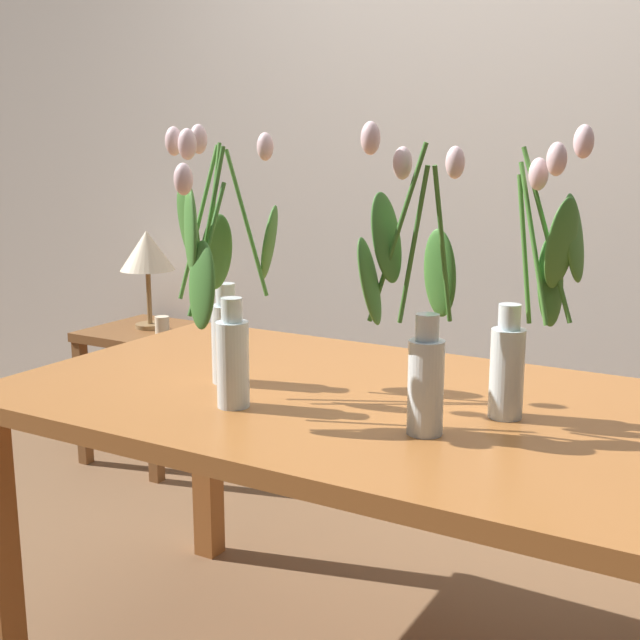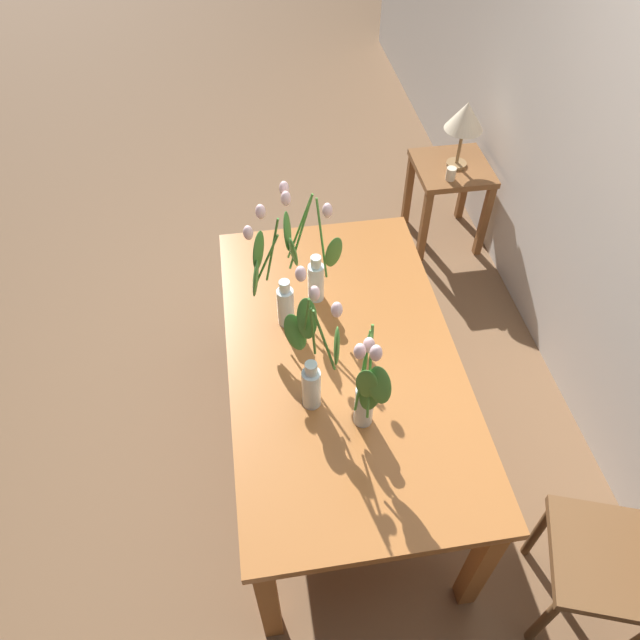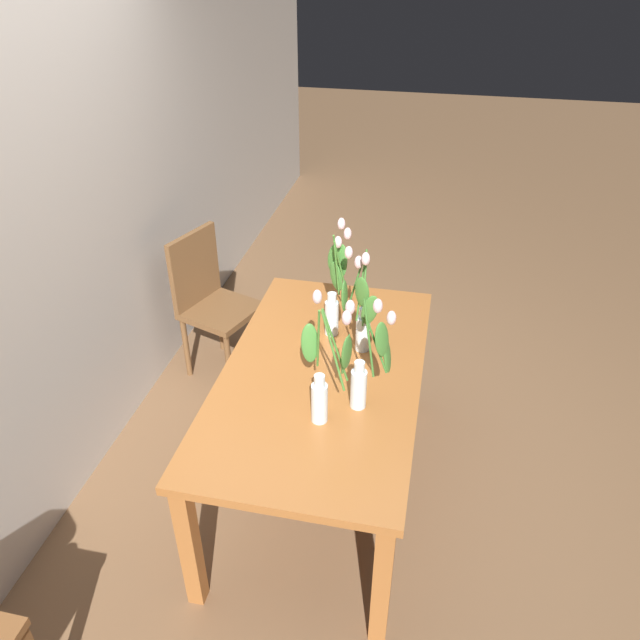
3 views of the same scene
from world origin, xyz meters
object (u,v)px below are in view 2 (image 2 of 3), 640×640
(dining_table, at_px, (342,368))
(tulip_vase_0, at_px, (311,263))
(table_lamp, at_px, (465,118))
(pillar_candle, at_px, (451,174))
(tulip_vase_1, at_px, (277,290))
(side_table, at_px, (450,182))
(tulip_vase_3, at_px, (367,395))
(tulip_vase_2, at_px, (312,361))

(dining_table, relative_size, tulip_vase_0, 2.78)
(table_lamp, height_order, pillar_candle, table_lamp)
(dining_table, height_order, pillar_candle, dining_table)
(table_lamp, distance_m, pillar_candle, 0.31)
(dining_table, bearing_deg, tulip_vase_1, -132.23)
(dining_table, bearing_deg, side_table, 147.28)
(tulip_vase_0, bearing_deg, tulip_vase_1, -56.38)
(tulip_vase_3, distance_m, pillar_candle, 1.93)
(tulip_vase_1, bearing_deg, tulip_vase_2, 12.22)
(tulip_vase_1, relative_size, side_table, 1.03)
(dining_table, xyz_separation_m, side_table, (-1.46, 0.94, -0.22))
(table_lamp, xyz_separation_m, pillar_candle, (0.13, -0.08, -0.27))
(side_table, height_order, table_lamp, table_lamp)
(pillar_candle, bearing_deg, tulip_vase_1, -44.63)
(dining_table, distance_m, tulip_vase_2, 0.38)
(tulip_vase_1, bearing_deg, tulip_vase_3, 23.30)
(side_table, bearing_deg, tulip_vase_0, -41.38)
(side_table, bearing_deg, tulip_vase_2, -33.40)
(side_table, bearing_deg, tulip_vase_3, -27.15)
(dining_table, height_order, table_lamp, table_lamp)
(tulip_vase_0, relative_size, tulip_vase_3, 1.01)
(side_table, relative_size, pillar_candle, 7.33)
(tulip_vase_0, distance_m, table_lamp, 1.56)
(tulip_vase_1, bearing_deg, pillar_candle, 135.37)
(tulip_vase_3, relative_size, side_table, 1.03)
(tulip_vase_3, bearing_deg, tulip_vase_0, -172.18)
(tulip_vase_0, xyz_separation_m, tulip_vase_3, (0.66, 0.09, -0.00))
(tulip_vase_1, bearing_deg, dining_table, 47.77)
(tulip_vase_2, bearing_deg, pillar_candle, 145.87)
(tulip_vase_3, bearing_deg, tulip_vase_2, -137.18)
(pillar_candle, bearing_deg, tulip_vase_2, -34.13)
(tulip_vase_1, relative_size, pillar_candle, 7.53)
(tulip_vase_3, xyz_separation_m, side_table, (-1.81, 0.93, -0.52))
(tulip_vase_1, height_order, side_table, tulip_vase_1)
(tulip_vase_3, xyz_separation_m, table_lamp, (-1.81, 0.95, -0.10))
(dining_table, distance_m, tulip_vase_0, 0.44)
(tulip_vase_3, bearing_deg, dining_table, -178.18)
(tulip_vase_2, height_order, pillar_candle, tulip_vase_2)
(dining_table, relative_size, tulip_vase_1, 2.83)
(tulip_vase_1, bearing_deg, tulip_vase_0, 123.62)
(tulip_vase_0, height_order, tulip_vase_3, tulip_vase_0)
(table_lamp, bearing_deg, dining_table, -33.26)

